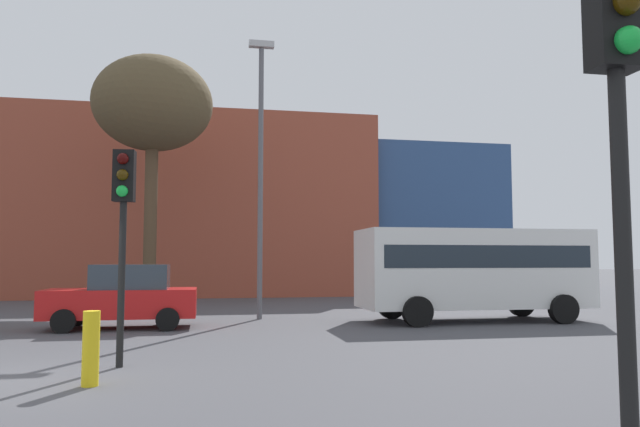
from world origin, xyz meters
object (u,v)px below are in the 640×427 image
parked_car_2 (124,296)px  street_lamp (261,161)px  white_bus (473,267)px  bare_tree_0 (153,106)px  traffic_light_near_right (619,94)px  traffic_light_island (123,206)px  bollard_yellow_1 (91,348)px

parked_car_2 → street_lamp: 5.87m
white_bus → street_lamp: 7.30m
white_bus → bare_tree_0: size_ratio=0.69×
street_lamp → traffic_light_near_right: bearing=-85.3°
bare_tree_0 → traffic_light_near_right: bearing=-76.2°
street_lamp → white_bus: bearing=-16.5°
white_bus → traffic_light_island: size_ratio=1.82×
traffic_light_island → bollard_yellow_1: traffic_light_island is taller
bollard_yellow_1 → parked_car_2: bearing=93.9°
traffic_light_island → bare_tree_0: (-0.72, 13.43, 5.20)m
bare_tree_0 → bollard_yellow_1: (0.52, -14.92, -7.41)m
white_bus → bollard_yellow_1: white_bus is taller
traffic_light_island → bare_tree_0: bearing=-172.1°
bare_tree_0 → traffic_light_island: bearing=-86.9°
street_lamp → bare_tree_0: bearing=124.5°
traffic_light_near_right → bollard_yellow_1: bearing=-140.1°
white_bus → street_lamp: size_ratio=0.77×
parked_car_2 → bare_tree_0: (-0.01, 7.35, 7.10)m
traffic_light_near_right → street_lamp: 15.08m
parked_car_2 → white_bus: bearing=179.8°
street_lamp → traffic_light_island: bearing=-111.3°
bare_tree_0 → street_lamp: (3.80, -5.54, -3.01)m
traffic_light_island → street_lamp: street_lamp is taller
white_bus → bare_tree_0: bearing=-36.3°
bollard_yellow_1 → street_lamp: street_lamp is taller
white_bus → traffic_light_near_right: 14.05m
traffic_light_near_right → traffic_light_island: 8.24m
bare_tree_0 → street_lamp: 7.36m
white_bus → parked_car_2: bearing=-0.2°
parked_car_2 → white_bus: size_ratio=0.58×
traffic_light_island → bollard_yellow_1: size_ratio=3.46×
white_bus → bollard_yellow_1: bearing=38.4°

